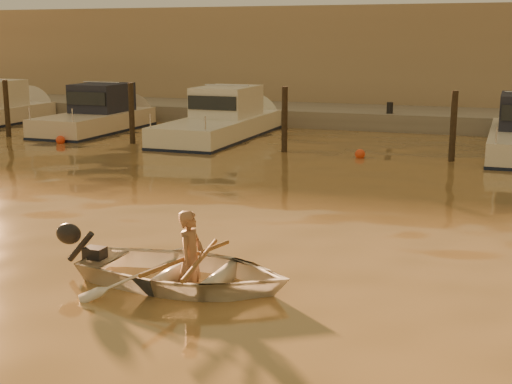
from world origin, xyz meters
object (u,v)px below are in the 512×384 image
at_px(person, 191,259).
at_px(moored_boat_1, 95,115).
at_px(waterfront_building, 373,60).
at_px(moored_boat_2, 219,120).
at_px(dinghy, 185,272).

bearing_deg(person, moored_boat_1, 37.07).
distance_m(moored_boat_1, waterfront_building, 13.90).
xyz_separation_m(moored_boat_2, waterfront_building, (3.28, 11.00, 1.77)).
relative_size(dinghy, person, 2.22).
height_order(dinghy, person, person).
relative_size(moored_boat_2, waterfront_building, 0.17).
xyz_separation_m(dinghy, moored_boat_1, (-10.42, 14.23, 0.42)).
height_order(dinghy, moored_boat_2, moored_boat_2).
relative_size(dinghy, waterfront_building, 0.07).
xyz_separation_m(person, moored_boat_2, (-5.49, 14.23, 0.22)).
height_order(person, moored_boat_1, moored_boat_1).
bearing_deg(moored_boat_2, waterfront_building, 73.41).
distance_m(dinghy, person, 0.22).
relative_size(person, waterfront_building, 0.03).
bearing_deg(waterfront_building, moored_boat_2, -106.59).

